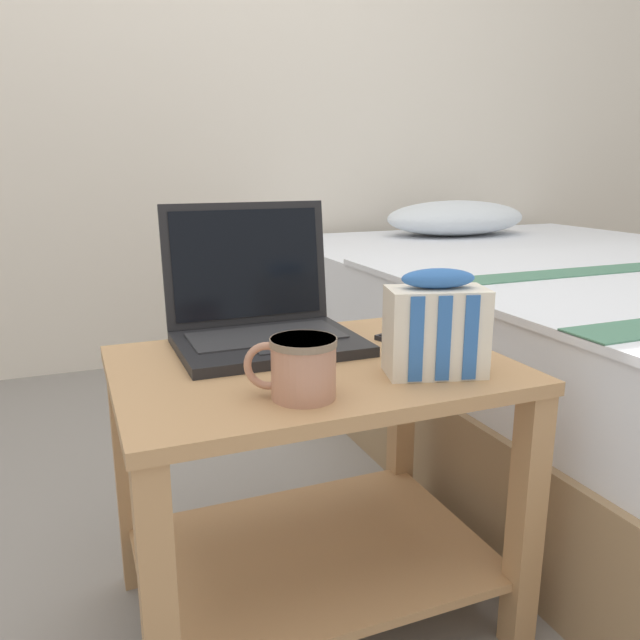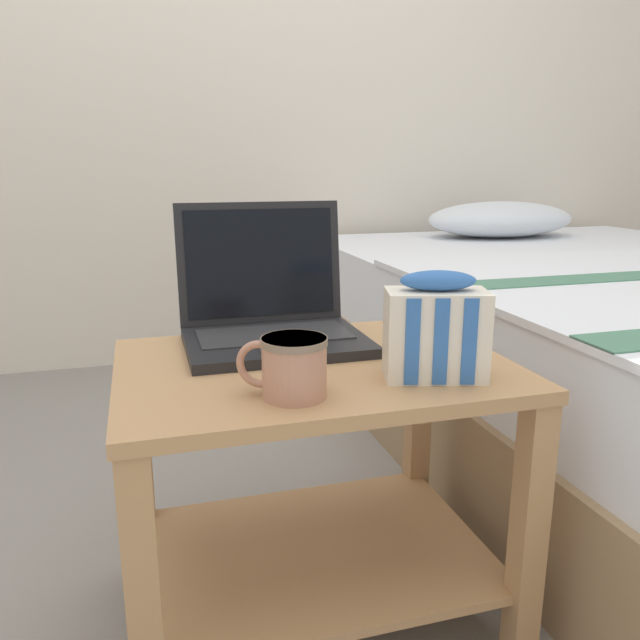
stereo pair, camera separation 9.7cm
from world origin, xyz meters
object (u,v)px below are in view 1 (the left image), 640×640
Objects in this scene: bed at (602,343)px; snack_bag at (436,327)px; laptop at (261,316)px; mug_front_left at (301,365)px; cell_phone at (416,341)px.

snack_bag is (-0.97, -0.58, 0.29)m from bed.
bed reaches higher than snack_bag.
laptop is at bearing -164.97° from bed.
laptop is 2.55× the size of mug_front_left.
mug_front_left is at bearing -153.45° from bed.
cell_phone is at bearing -154.97° from bed.
cell_phone is (-0.91, -0.43, 0.22)m from bed.
cell_phone is (0.26, -0.11, -0.04)m from laptop.
bed is 1.24m from laptop.
mug_front_left is 0.81× the size of cell_phone.
cell_phone is at bearing -23.78° from laptop.
bed is at bearing 25.03° from cell_phone.
laptop is at bearing 126.09° from snack_bag.
bed reaches higher than mug_front_left.
laptop reaches higher than mug_front_left.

